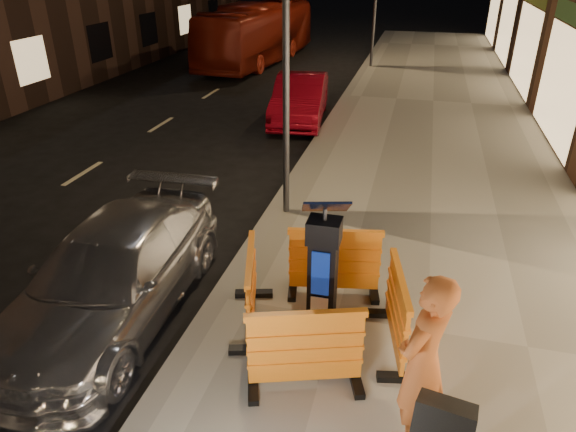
% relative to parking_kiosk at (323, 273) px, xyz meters
% --- Properties ---
extents(ground_plane, '(120.00, 120.00, 0.00)m').
position_rel_parking_kiosk_xyz_m(ground_plane, '(-1.61, 0.41, -1.10)').
color(ground_plane, black).
rests_on(ground_plane, ground).
extents(sidewalk, '(6.00, 60.00, 0.15)m').
position_rel_parking_kiosk_xyz_m(sidewalk, '(1.39, 0.41, -1.03)').
color(sidewalk, gray).
rests_on(sidewalk, ground).
extents(kerb, '(0.30, 60.00, 0.15)m').
position_rel_parking_kiosk_xyz_m(kerb, '(-1.61, 0.41, -1.03)').
color(kerb, slate).
rests_on(kerb, ground).
extents(parking_kiosk, '(0.73, 0.73, 1.90)m').
position_rel_parking_kiosk_xyz_m(parking_kiosk, '(0.00, 0.00, 0.00)').
color(parking_kiosk, black).
rests_on(parking_kiosk, sidewalk).
extents(barrier_front, '(1.47, 0.97, 1.06)m').
position_rel_parking_kiosk_xyz_m(barrier_front, '(0.00, -0.95, -0.42)').
color(barrier_front, orange).
rests_on(barrier_front, sidewalk).
extents(barrier_back, '(1.44, 0.81, 1.06)m').
position_rel_parking_kiosk_xyz_m(barrier_back, '(0.00, 0.95, -0.42)').
color(barrier_back, orange).
rests_on(barrier_back, sidewalk).
extents(barrier_kerbside, '(0.91, 1.46, 1.06)m').
position_rel_parking_kiosk_xyz_m(barrier_kerbside, '(-0.95, -0.00, -0.42)').
color(barrier_kerbside, orange).
rests_on(barrier_kerbside, sidewalk).
extents(barrier_bldgside, '(0.83, 1.45, 1.06)m').
position_rel_parking_kiosk_xyz_m(barrier_bldgside, '(0.95, -0.00, -0.42)').
color(barrier_bldgside, orange).
rests_on(barrier_bldgside, sidewalk).
extents(car_silver, '(1.98, 4.61, 1.32)m').
position_rel_parking_kiosk_xyz_m(car_silver, '(-2.95, -0.09, -1.10)').
color(car_silver, silver).
rests_on(car_silver, ground).
extents(car_red, '(1.94, 4.30, 1.37)m').
position_rel_parking_kiosk_xyz_m(car_red, '(-2.62, 9.88, -1.10)').
color(car_red, maroon).
rests_on(car_red, ground).
extents(bus_doubledecker, '(2.99, 9.71, 2.66)m').
position_rel_parking_kiosk_xyz_m(bus_doubledecker, '(-6.69, 18.72, -1.10)').
color(bus_doubledecker, maroon).
rests_on(bus_doubledecker, ground).
extents(man, '(0.77, 0.86, 1.97)m').
position_rel_parking_kiosk_xyz_m(man, '(1.24, -1.33, 0.03)').
color(man, '#B35928').
rests_on(man, sidewalk).
extents(street_lamp_mid, '(0.12, 0.12, 6.00)m').
position_rel_parking_kiosk_xyz_m(street_lamp_mid, '(-1.36, 3.41, 2.05)').
color(street_lamp_mid, '#3F3F44').
rests_on(street_lamp_mid, sidewalk).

